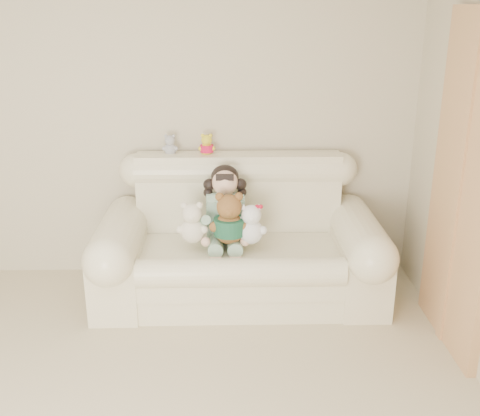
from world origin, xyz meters
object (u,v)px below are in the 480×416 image
brown_teddy (229,214)px  white_cat (251,220)px  seated_child (225,204)px  sofa (240,234)px  cream_teddy (192,219)px

brown_teddy → white_cat: brown_teddy is taller
brown_teddy → seated_child: bearing=97.5°
sofa → white_cat: (0.08, -0.14, 0.16)m
sofa → brown_teddy: sofa is taller
cream_teddy → sofa: bearing=15.8°
sofa → cream_teddy: size_ratio=5.93×
white_cat → cream_teddy: 0.42m
sofa → white_cat: 0.23m
sofa → cream_teddy: sofa is taller
white_cat → cream_teddy: size_ratio=0.99×
sofa → white_cat: sofa is taller
white_cat → brown_teddy: bearing=169.6°
sofa → brown_teddy: bearing=-120.1°
white_cat → cream_teddy: bearing=169.4°
seated_child → cream_teddy: (-0.23, -0.19, -0.04)m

